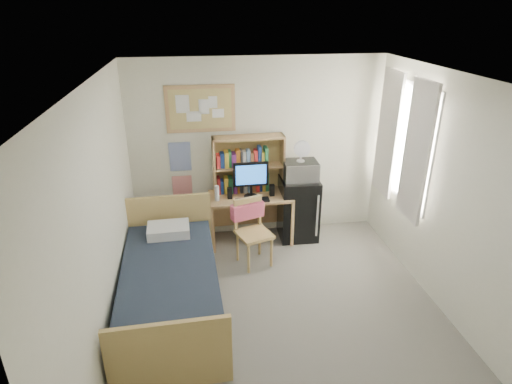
{
  "coord_description": "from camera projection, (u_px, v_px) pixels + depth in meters",
  "views": [
    {
      "loc": [
        -0.89,
        -3.7,
        3.22
      ],
      "look_at": [
        -0.15,
        1.2,
        1.03
      ],
      "focal_mm": 30.0,
      "sensor_mm": 36.0,
      "label": 1
    }
  ],
  "objects": [
    {
      "name": "keyboard",
      "position": [
        253.0,
        200.0,
        5.89
      ],
      "size": [
        0.47,
        0.16,
        0.02
      ],
      "primitive_type": "cube",
      "rotation": [
        0.0,
        0.0,
        0.02
      ],
      "color": "black",
      "rests_on": "desk"
    },
    {
      "name": "pillow",
      "position": [
        169.0,
        230.0,
        5.31
      ],
      "size": [
        0.52,
        0.37,
        0.12
      ],
      "primitive_type": "cube",
      "rotation": [
        0.0,
        0.0,
        0.03
      ],
      "color": "white",
      "rests_on": "bed"
    },
    {
      "name": "hutch",
      "position": [
        249.0,
        164.0,
        6.04
      ],
      "size": [
        1.01,
        0.27,
        0.82
      ],
      "primitive_type": "cube",
      "rotation": [
        0.0,
        0.0,
        0.02
      ],
      "color": "tan",
      "rests_on": "desk"
    },
    {
      "name": "microwave",
      "position": [
        300.0,
        171.0,
        6.04
      ],
      "size": [
        0.48,
        0.37,
        0.28
      ],
      "primitive_type": "cube",
      "rotation": [
        0.0,
        0.0,
        -0.03
      ],
      "color": "silver",
      "rests_on": "mini_fridge"
    },
    {
      "name": "bed",
      "position": [
        171.0,
        290.0,
        4.77
      ],
      "size": [
        1.13,
        2.16,
        0.59
      ],
      "primitive_type": "cube",
      "rotation": [
        0.0,
        0.0,
        0.03
      ],
      "color": "#1A222F",
      "rests_on": "floor"
    },
    {
      "name": "ceiling",
      "position": [
        294.0,
        81.0,
        3.72
      ],
      "size": [
        3.6,
        4.2,
        0.02
      ],
      "primitive_type": "cube",
      "color": "white",
      "rests_on": "wall_back"
    },
    {
      "name": "desk",
      "position": [
        250.0,
        218.0,
        6.22
      ],
      "size": [
        1.17,
        0.6,
        0.73
      ],
      "primitive_type": "cube",
      "rotation": [
        0.0,
        0.0,
        0.02
      ],
      "color": "tan",
      "rests_on": "floor"
    },
    {
      "name": "speaker_right",
      "position": [
        272.0,
        190.0,
        6.03
      ],
      "size": [
        0.07,
        0.07,
        0.16
      ],
      "primitive_type": "cube",
      "rotation": [
        0.0,
        0.0,
        0.02
      ],
      "color": "black",
      "rests_on": "desk"
    },
    {
      "name": "wall_right",
      "position": [
        456.0,
        203.0,
        4.49
      ],
      "size": [
        0.04,
        4.2,
        2.6
      ],
      "primitive_type": "cube",
      "color": "white",
      "rests_on": "floor"
    },
    {
      "name": "poster_wave",
      "position": [
        180.0,
        157.0,
        6.01
      ],
      "size": [
        0.3,
        0.01,
        0.42
      ],
      "primitive_type": "cube",
      "color": "#2A46A8",
      "rests_on": "wall_back"
    },
    {
      "name": "floor",
      "position": [
        285.0,
        319.0,
        4.77
      ],
      "size": [
        3.6,
        4.2,
        0.02
      ],
      "primitive_type": "cube",
      "color": "gray",
      "rests_on": "ground"
    },
    {
      "name": "desk_chair",
      "position": [
        254.0,
        234.0,
        5.61
      ],
      "size": [
        0.58,
        0.58,
        0.91
      ],
      "primitive_type": "cube",
      "rotation": [
        0.0,
        0.0,
        0.33
      ],
      "color": "tan",
      "rests_on": "floor"
    },
    {
      "name": "monitor",
      "position": [
        251.0,
        180.0,
        5.92
      ],
      "size": [
        0.49,
        0.05,
        0.52
      ],
      "primitive_type": "cube",
      "rotation": [
        0.0,
        0.0,
        0.02
      ],
      "color": "black",
      "rests_on": "desk"
    },
    {
      "name": "curtain_right",
      "position": [
        388.0,
        134.0,
        5.8
      ],
      "size": [
        0.04,
        0.55,
        1.7
      ],
      "primitive_type": "cube",
      "color": "white",
      "rests_on": "wall_right"
    },
    {
      "name": "bulletin_board",
      "position": [
        200.0,
        109.0,
        5.77
      ],
      "size": [
        0.94,
        0.03,
        0.64
      ],
      "primitive_type": "cube",
      "color": "tan",
      "rests_on": "wall_back"
    },
    {
      "name": "window_unit",
      "position": [
        403.0,
        143.0,
        5.45
      ],
      "size": [
        0.1,
        1.4,
        1.7
      ],
      "primitive_type": "cube",
      "color": "white",
      "rests_on": "wall_right"
    },
    {
      "name": "wall_back",
      "position": [
        257.0,
        150.0,
        6.14
      ],
      "size": [
        3.6,
        0.04,
        2.6
      ],
      "primitive_type": "cube",
      "color": "white",
      "rests_on": "floor"
    },
    {
      "name": "hoodie",
      "position": [
        247.0,
        211.0,
        5.67
      ],
      "size": [
        0.46,
        0.27,
        0.21
      ],
      "primitive_type": "cube",
      "rotation": [
        0.0,
        0.0,
        0.33
      ],
      "color": "#DB536E",
      "rests_on": "desk_chair"
    },
    {
      "name": "curtain_left",
      "position": [
        417.0,
        152.0,
        5.08
      ],
      "size": [
        0.04,
        0.55,
        1.7
      ],
      "primitive_type": "cube",
      "color": "white",
      "rests_on": "wall_right"
    },
    {
      "name": "water_bottle",
      "position": [
        217.0,
        193.0,
        5.87
      ],
      "size": [
        0.06,
        0.06,
        0.22
      ],
      "primitive_type": "cylinder",
      "rotation": [
        0.0,
        0.0,
        0.02
      ],
      "color": "white",
      "rests_on": "desk"
    },
    {
      "name": "mini_fridge",
      "position": [
        298.0,
        208.0,
        6.3
      ],
      "size": [
        0.56,
        0.56,
        0.92
      ],
      "primitive_type": "cube",
      "rotation": [
        0.0,
        0.0,
        -0.03
      ],
      "color": "black",
      "rests_on": "floor"
    },
    {
      "name": "wall_left",
      "position": [
        101.0,
        228.0,
        4.0
      ],
      "size": [
        0.04,
        4.2,
        2.6
      ],
      "primitive_type": "cube",
      "color": "white",
      "rests_on": "floor"
    },
    {
      "name": "poster_japan",
      "position": [
        182.0,
        187.0,
        6.2
      ],
      "size": [
        0.28,
        0.01,
        0.36
      ],
      "primitive_type": "cube",
      "color": "red",
      "rests_on": "wall_back"
    },
    {
      "name": "speaker_left",
      "position": [
        230.0,
        193.0,
        5.94
      ],
      "size": [
        0.07,
        0.07,
        0.16
      ],
      "primitive_type": "cube",
      "rotation": [
        0.0,
        0.0,
        0.02
      ],
      "color": "black",
      "rests_on": "desk"
    },
    {
      "name": "desk_fan",
      "position": [
        301.0,
        152.0,
        5.92
      ],
      "size": [
        0.23,
        0.23,
        0.28
      ],
      "primitive_type": "cylinder",
      "rotation": [
        0.0,
        0.0,
        -0.03
      ],
      "color": "white",
      "rests_on": "microwave"
    }
  ]
}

